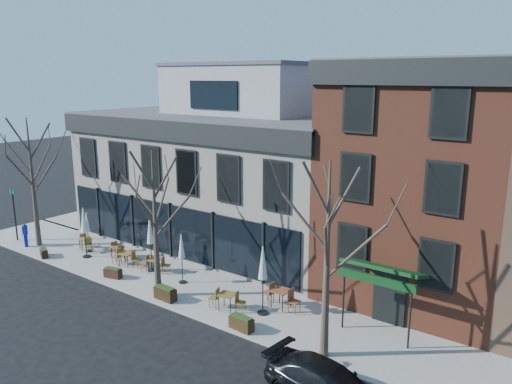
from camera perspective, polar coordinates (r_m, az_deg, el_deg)
The scene contains 25 objects.
ground at distance 29.55m, azimuth -9.50°, elevation -7.79°, with size 120.00×120.00×0.00m, color black.
sidewalk_front at distance 25.98m, azimuth -7.81°, elevation -10.56°, with size 33.50×4.70×0.15m, color gray.
sidewalk_side at distance 41.38m, azimuth -14.54°, elevation -1.84°, with size 4.50×12.00×0.15m, color gray.
corner_building at distance 31.84m, azimuth -3.22°, elevation 2.73°, with size 18.39×10.39×11.10m.
red_brick_building at distance 25.56m, azimuth 19.69°, elevation 1.48°, with size 8.20×11.78×11.18m.
tree_corner at distance 33.17m, azimuth -24.16°, elevation 1.17°, with size 3.93×3.98×7.92m.
tree_mid at distance 23.73m, azimuth -11.44°, elevation -3.45°, with size 3.50×3.55×7.04m.
tree_right at distance 18.34m, azimuth 8.15°, elevation -7.55°, with size 3.72×3.77×7.48m.
sign_pole at distance 35.23m, azimuth -25.89°, elevation -1.99°, with size 0.50×0.10×3.40m.
call_box at distance 33.94m, azimuth -24.86°, elevation -4.43°, with size 0.31×0.29×1.48m.
cafe_set_0 at distance 32.07m, azimuth -18.90°, elevation -5.48°, with size 1.76×0.97×0.91m.
cafe_set_1 at distance 30.08m, azimuth -15.53°, elevation -6.49°, with size 1.73×0.83×0.89m.
cafe_set_2 at distance 28.83m, azimuth -14.61°, elevation -7.26°, with size 1.80×0.90×0.93m.
cafe_set_3 at distance 27.60m, azimuth -11.43°, elevation -8.05°, with size 1.73×0.98×0.89m.
cafe_set_4 at distance 23.01m, azimuth -3.32°, elevation -12.18°, with size 1.82×0.89×0.93m.
cafe_set_5 at distance 23.15m, azimuth 2.87°, elevation -11.85°, with size 2.01×0.84×1.05m.
umbrella_0 at distance 31.39m, azimuth -18.75°, elevation -3.49°, with size 0.39×0.39×2.42m.
umbrella_1 at distance 30.35m, azimuth -19.07°, elevation -3.32°, with size 0.47×0.47×2.97m.
umbrella_2 at distance 27.31m, azimuth -12.00°, elevation -4.70°, with size 0.47×0.47×2.95m.
umbrella_3 at distance 25.52m, azimuth -8.51°, elevation -6.42°, with size 0.42×0.42×2.60m.
umbrella_4 at distance 21.91m, azimuth 0.79°, elevation -8.52°, with size 0.50×0.50×3.15m.
planter_0 at distance 31.83m, azimuth -23.09°, elevation -6.39°, with size 0.95×0.68×0.50m.
planter_1 at distance 27.47m, azimuth -16.04°, elevation -8.86°, with size 1.01×0.59×0.53m.
planter_2 at distance 24.36m, azimuth -10.33°, elevation -11.30°, with size 1.16×0.50×0.64m.
planter_3 at distance 21.42m, azimuth -1.68°, elevation -14.72°, with size 1.11×0.51×0.61m.
Camera 1 is at (19.94, -19.14, 10.45)m, focal length 35.00 mm.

